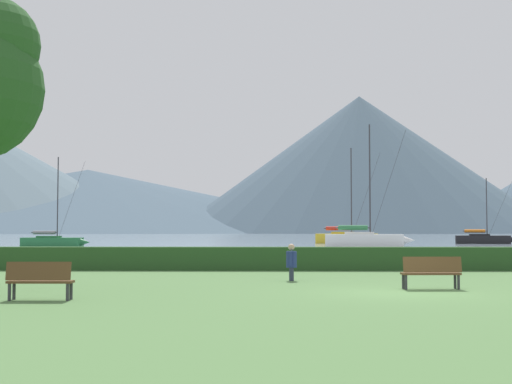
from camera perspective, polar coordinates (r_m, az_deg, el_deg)
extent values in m
plane|color=#517A42|center=(20.19, 11.50, -7.88)|extent=(1000.00, 1000.00, 0.00)
cube|color=#8499A8|center=(156.83, 2.29, -3.61)|extent=(320.00, 246.00, 0.00)
cube|color=#284C23|center=(31.02, 7.76, -5.27)|extent=(80.00, 1.20, 0.98)
cube|color=white|center=(73.85, 8.56, -3.82)|extent=(8.00, 3.32, 1.23)
cone|color=white|center=(74.20, 12.02, -3.78)|extent=(1.42, 1.15, 1.04)
cube|color=silver|center=(73.82, 8.22, -3.48)|extent=(3.05, 2.11, 0.78)
cylinder|color=#333338|center=(74.03, 9.05, 0.81)|extent=(0.16, 0.16, 11.82)
cylinder|color=#333338|center=(73.79, 7.71, -2.83)|extent=(3.51, 0.43, 0.13)
cylinder|color=#2D7542|center=(73.79, 7.71, -2.83)|extent=(3.02, 0.74, 0.49)
cylinder|color=#333338|center=(74.14, 10.47, 0.59)|extent=(3.70, 0.34, 11.24)
cube|color=gold|center=(89.01, 7.20, -3.69)|extent=(7.76, 3.16, 1.19)
cone|color=gold|center=(89.26, 9.99, -3.67)|extent=(1.37, 1.11, 1.01)
cube|color=gold|center=(88.99, 6.92, -3.41)|extent=(2.95, 2.03, 0.76)
cylinder|color=#333338|center=(89.14, 7.59, -0.07)|extent=(0.15, 0.15, 11.13)
cylinder|color=#333338|center=(88.97, 6.51, -2.89)|extent=(3.41, 0.38, 0.13)
cylinder|color=red|center=(88.97, 6.51, -2.89)|extent=(2.93, 0.69, 0.48)
cylinder|color=#333338|center=(89.22, 8.74, -0.24)|extent=(3.60, 0.30, 10.59)
cube|color=black|center=(90.31, 17.58, -3.63)|extent=(6.57, 3.42, 0.98)
cube|color=black|center=(90.28, 17.35, -3.41)|extent=(2.59, 1.96, 0.63)
cylinder|color=#333338|center=(90.38, 17.88, -1.27)|extent=(0.13, 0.13, 7.34)
cylinder|color=#333338|center=(90.24, 17.02, -2.99)|extent=(2.78, 0.70, 0.11)
cylinder|color=orange|center=(90.24, 17.02, -2.99)|extent=(2.42, 0.89, 0.39)
cylinder|color=#333338|center=(90.51, 18.82, -1.37)|extent=(2.92, 0.66, 6.99)
cube|color=#236B38|center=(74.06, -15.91, -3.86)|extent=(5.86, 2.19, 0.91)
cone|color=#236B38|center=(73.06, -13.45, -3.90)|extent=(1.02, 0.81, 0.77)
cube|color=#206032|center=(74.17, -16.15, -3.60)|extent=(2.20, 1.46, 0.58)
cylinder|color=#333338|center=(73.96, -15.50, -0.56)|extent=(0.12, 0.12, 8.45)
cylinder|color=#333338|center=(74.32, -16.49, -3.11)|extent=(2.61, 0.19, 0.10)
cylinder|color=gray|center=(74.32, -16.49, -3.11)|extent=(2.23, 0.44, 0.36)
cylinder|color=#333338|center=(73.53, -14.49, -0.72)|extent=(2.75, 0.12, 8.04)
cube|color=brown|center=(21.62, 13.72, -6.33)|extent=(1.71, 0.53, 0.06)
cube|color=brown|center=(21.42, 13.85, -5.62)|extent=(1.70, 0.20, 0.45)
cylinder|color=#333338|center=(22.00, 15.56, -6.83)|extent=(0.08, 0.08, 0.45)
cylinder|color=#333338|center=(21.60, 11.64, -6.95)|extent=(0.08, 0.08, 0.45)
cylinder|color=#333338|center=(21.69, 15.82, -6.89)|extent=(0.08, 0.08, 0.45)
cylinder|color=#333338|center=(21.28, 11.84, -7.01)|extent=(0.08, 0.08, 0.45)
cube|color=brown|center=(18.55, -16.76, -6.86)|extent=(1.59, 0.47, 0.06)
cube|color=brown|center=(18.36, -16.92, -6.04)|extent=(1.58, 0.15, 0.45)
cylinder|color=#333338|center=(18.53, -14.50, -7.59)|extent=(0.08, 0.08, 0.45)
cylinder|color=#333338|center=(18.94, -18.70, -7.43)|extent=(0.08, 0.08, 0.45)
cylinder|color=#333338|center=(18.22, -14.77, -7.67)|extent=(0.08, 0.08, 0.45)
cylinder|color=#333338|center=(18.63, -19.03, -7.50)|extent=(0.08, 0.08, 0.45)
cylinder|color=#2D3347|center=(24.32, 2.82, -6.56)|extent=(0.14, 0.14, 0.45)
cylinder|color=#2D3347|center=(24.50, 2.87, -6.53)|extent=(0.14, 0.14, 0.45)
cylinder|color=navy|center=(24.39, 2.84, -5.37)|extent=(0.36, 0.36, 0.55)
cylinder|color=navy|center=(24.15, 2.77, -5.33)|extent=(0.09, 0.09, 0.49)
cylinder|color=navy|center=(24.62, 2.90, -5.29)|extent=(0.09, 0.09, 0.49)
sphere|color=tan|center=(24.37, 2.84, -4.40)|extent=(0.22, 0.22, 0.22)
cone|color=#425666|center=(355.43, 8.25, 2.20)|extent=(185.18, 185.18, 67.29)
cone|color=#425666|center=(435.52, -13.26, -0.69)|extent=(353.54, 353.54, 37.00)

